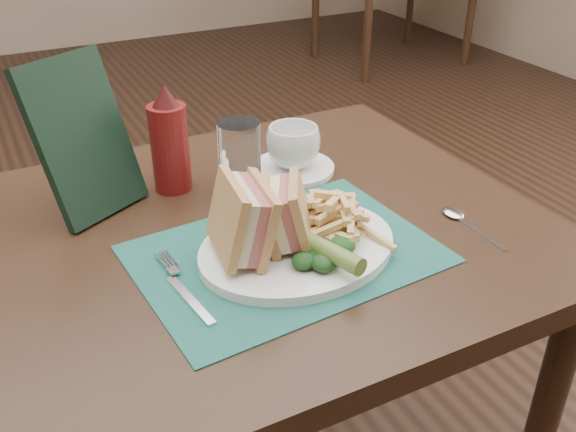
# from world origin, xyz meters

# --- Properties ---
(floor) EXTENTS (7.00, 7.00, 0.00)m
(floor) POSITION_xyz_m (0.00, 0.00, 0.00)
(floor) COLOR black
(floor) RESTS_ON ground
(wall_back) EXTENTS (6.00, 0.00, 6.00)m
(wall_back) POSITION_xyz_m (0.00, 3.50, 0.00)
(wall_back) COLOR #9F8970
(wall_back) RESTS_ON ground
(table_main) EXTENTS (0.90, 0.75, 0.75)m
(table_main) POSITION_xyz_m (0.00, -0.50, 0.38)
(table_main) COLOR black
(table_main) RESTS_ON ground
(table_bg_right) EXTENTS (0.90, 0.75, 0.75)m
(table_bg_right) POSITION_xyz_m (2.21, 2.21, 0.38)
(table_bg_right) COLOR black
(table_bg_right) RESTS_ON ground
(placemat) EXTENTS (0.44, 0.33, 0.00)m
(placemat) POSITION_xyz_m (0.01, -0.60, 0.75)
(placemat) COLOR #195247
(placemat) RESTS_ON table_main
(plate) EXTENTS (0.33, 0.28, 0.01)m
(plate) POSITION_xyz_m (0.03, -0.61, 0.76)
(plate) COLOR white
(plate) RESTS_ON placemat
(sandwich_half_a) EXTENTS (0.09, 0.13, 0.12)m
(sandwich_half_a) POSITION_xyz_m (-0.07, -0.59, 0.82)
(sandwich_half_a) COLOR tan
(sandwich_half_a) RESTS_ON plate
(sandwich_half_b) EXTENTS (0.11, 0.12, 0.10)m
(sandwich_half_b) POSITION_xyz_m (-0.00, -0.59, 0.82)
(sandwich_half_b) COLOR tan
(sandwich_half_b) RESTS_ON plate
(kale_garnish) EXTENTS (0.11, 0.08, 0.03)m
(kale_garnish) POSITION_xyz_m (0.04, -0.66, 0.78)
(kale_garnish) COLOR black
(kale_garnish) RESTS_ON plate
(pickle_spear) EXTENTS (0.06, 0.12, 0.03)m
(pickle_spear) POSITION_xyz_m (0.04, -0.67, 0.79)
(pickle_spear) COLOR #4C6827
(pickle_spear) RESTS_ON plate
(fries_pile) EXTENTS (0.18, 0.20, 0.06)m
(fries_pile) POSITION_xyz_m (0.10, -0.59, 0.80)
(fries_pile) COLOR tan
(fries_pile) RESTS_ON plate
(fork) EXTENTS (0.06, 0.17, 0.01)m
(fork) POSITION_xyz_m (-0.15, -0.61, 0.76)
(fork) COLOR silver
(fork) RESTS_ON placemat
(spoon) EXTENTS (0.04, 0.15, 0.01)m
(spoon) POSITION_xyz_m (0.30, -0.67, 0.76)
(spoon) COLOR silver
(spoon) RESTS_ON table_main
(saucer) EXTENTS (0.19, 0.19, 0.01)m
(saucer) POSITION_xyz_m (0.15, -0.36, 0.76)
(saucer) COLOR white
(saucer) RESTS_ON table_main
(coffee_cup) EXTENTS (0.13, 0.13, 0.08)m
(coffee_cup) POSITION_xyz_m (0.15, -0.36, 0.80)
(coffee_cup) COLOR white
(coffee_cup) RESTS_ON saucer
(drinking_glass) EXTENTS (0.08, 0.08, 0.13)m
(drinking_glass) POSITION_xyz_m (0.03, -0.40, 0.81)
(drinking_glass) COLOR silver
(drinking_glass) RESTS_ON table_main
(ketchup_bottle) EXTENTS (0.07, 0.07, 0.19)m
(ketchup_bottle) POSITION_xyz_m (-0.07, -0.33, 0.84)
(ketchup_bottle) COLOR #611010
(ketchup_bottle) RESTS_ON table_main
(check_presenter) EXTENTS (0.18, 0.16, 0.25)m
(check_presenter) POSITION_xyz_m (-0.20, -0.33, 0.87)
(check_presenter) COLOR black
(check_presenter) RESTS_ON table_main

